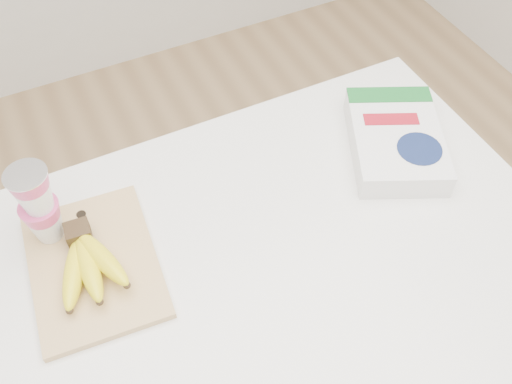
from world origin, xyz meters
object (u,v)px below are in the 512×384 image
Objects in this scene: cutting_board at (94,265)px; bananas at (88,263)px; cereal_box at (396,140)px; table at (251,373)px; yogurt_stack at (38,204)px.

cutting_board is 0.04m from bananas.
table is at bearing -135.54° from cereal_box.
bananas is 0.14m from yogurt_stack.
cutting_board is (-0.26, 0.15, 0.50)m from table.
cutting_board is 1.76× the size of yogurt_stack.
cereal_box is at bearing 5.12° from cutting_board.
cutting_board is 0.95× the size of cereal_box.
yogurt_stack is 0.54× the size of cereal_box.
table is 7.04× the size of yogurt_stack.
bananas is at bearing 152.51° from table.
cutting_board is at bearing -62.11° from yogurt_stack.
yogurt_stack is at bearing -162.55° from cereal_box.
table is at bearing -25.64° from cutting_board.
cereal_box is at bearing -7.34° from yogurt_stack.
cereal_box is (0.76, -0.10, -0.08)m from yogurt_stack.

